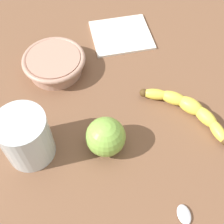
{
  "coord_description": "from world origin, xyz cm",
  "views": [
    {
      "loc": [
        -8.5,
        34.29,
        56.5
      ],
      "look_at": [
        3.87,
        1.74,
        5.0
      ],
      "focal_mm": 47.62,
      "sensor_mm": 36.0,
      "label": 1
    }
  ],
  "objects_px": {
    "smoothie_glass": "(26,138)",
    "green_apple_fruit": "(106,137)",
    "banana": "(188,109)",
    "teaspoon": "(185,218)",
    "ceramic_bowl": "(54,63)"
  },
  "relations": [
    {
      "from": "smoothie_glass",
      "to": "green_apple_fruit",
      "type": "distance_m",
      "value": 0.15
    },
    {
      "from": "banana",
      "to": "teaspoon",
      "type": "distance_m",
      "value": 0.23
    },
    {
      "from": "green_apple_fruit",
      "to": "teaspoon",
      "type": "relative_size",
      "value": 0.75
    },
    {
      "from": "smoothie_glass",
      "to": "teaspoon",
      "type": "relative_size",
      "value": 1.05
    },
    {
      "from": "banana",
      "to": "green_apple_fruit",
      "type": "bearing_deg",
      "value": 63.43
    },
    {
      "from": "ceramic_bowl",
      "to": "teaspoon",
      "type": "height_order",
      "value": "ceramic_bowl"
    },
    {
      "from": "green_apple_fruit",
      "to": "teaspoon",
      "type": "height_order",
      "value": "green_apple_fruit"
    },
    {
      "from": "banana",
      "to": "teaspoon",
      "type": "relative_size",
      "value": 2.02
    },
    {
      "from": "teaspoon",
      "to": "banana",
      "type": "bearing_deg",
      "value": -19.56
    },
    {
      "from": "smoothie_glass",
      "to": "teaspoon",
      "type": "xyz_separation_m",
      "value": [
        -0.32,
        0.02,
        -0.05
      ]
    },
    {
      "from": "ceramic_bowl",
      "to": "green_apple_fruit",
      "type": "distance_m",
      "value": 0.24
    },
    {
      "from": "ceramic_bowl",
      "to": "teaspoon",
      "type": "distance_m",
      "value": 0.43
    },
    {
      "from": "banana",
      "to": "teaspoon",
      "type": "bearing_deg",
      "value": 119.64
    },
    {
      "from": "smoothie_glass",
      "to": "teaspoon",
      "type": "height_order",
      "value": "smoothie_glass"
    },
    {
      "from": "banana",
      "to": "ceramic_bowl",
      "type": "bearing_deg",
      "value": 16.03
    }
  ]
}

